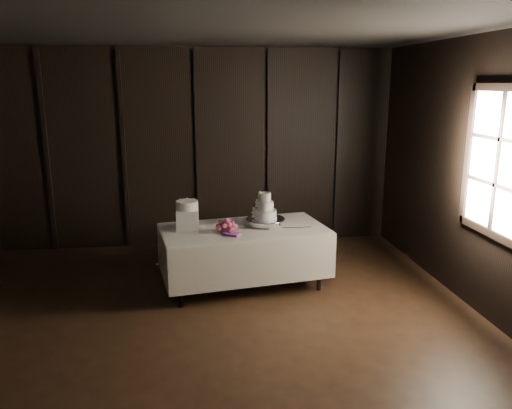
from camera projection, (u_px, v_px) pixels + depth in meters
The scene contains 9 objects.
room at pixel (206, 202), 4.22m from camera, with size 6.08×7.08×3.08m.
window at pixel (498, 162), 5.04m from camera, with size 0.06×1.16×1.56m, color black.
display_table at pixel (244, 255), 6.16m from camera, with size 2.13×1.34×0.76m.
cake_stand at pixel (265, 222), 6.17m from camera, with size 0.48×0.48×0.09m, color silver.
wedding_cake at pixel (264, 209), 6.12m from camera, with size 0.31×0.27×0.33m.
bouquet at pixel (226, 227), 5.88m from camera, with size 0.31×0.41×0.20m, color #B95265, non-canonical shape.
box_pedestal at pixel (188, 219), 5.99m from camera, with size 0.26×0.26×0.25m, color white.
small_cake at pixel (187, 205), 5.95m from camera, with size 0.26×0.26×0.10m, color white.
cake_knife at pixel (292, 228), 6.07m from camera, with size 0.37×0.02×0.01m, color silver.
Camera 1 is at (-0.12, -4.13, 2.49)m, focal length 35.00 mm.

